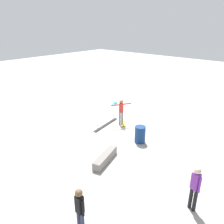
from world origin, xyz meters
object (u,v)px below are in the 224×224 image
skateboard_main (124,123)px  loose_skateboard_teal (114,103)px  skate_ledge (105,158)px  trash_bin (140,134)px  grind_rail (106,123)px  bystander_purple_shirt (195,186)px  bystander_black_shirt (80,209)px  skater_main (121,110)px

skateboard_main → loose_skateboard_teal: 3.77m
skate_ledge → trash_bin: (-2.54, 0.15, 0.26)m
grind_rail → skateboard_main: grind_rail is taller
bystander_purple_shirt → loose_skateboard_teal: bystander_purple_shirt is taller
bystander_black_shirt → trash_bin: bearing=109.1°
skateboard_main → bystander_black_shirt: (6.92, 3.85, 0.85)m
skater_main → skateboard_main: skater_main is taller
bystander_purple_shirt → loose_skateboard_teal: (-6.23, -8.84, -0.88)m
trash_bin → skater_main: bearing=-115.8°
bystander_purple_shirt → bystander_black_shirt: bystander_purple_shirt is taller
bystander_purple_shirt → trash_bin: bystander_purple_shirt is taller
skater_main → trash_bin: bearing=92.6°
grind_rail → loose_skateboard_teal: grind_rail is taller
bystander_black_shirt → trash_bin: bystander_black_shirt is taller
skate_ledge → skateboard_main: size_ratio=2.34×
skate_ledge → bystander_black_shirt: size_ratio=1.07×
skater_main → loose_skateboard_teal: skater_main is taller
bystander_purple_shirt → trash_bin: size_ratio=1.88×
grind_rail → bystander_purple_shirt: bearing=57.7°
loose_skateboard_teal → trash_bin: (3.58, 4.86, 0.38)m
skate_ledge → skater_main: skater_main is taller
trash_bin → bystander_purple_shirt: bearing=56.4°
grind_rail → loose_skateboard_teal: 3.82m
skater_main → skateboard_main: 0.89m
skateboard_main → bystander_black_shirt: bearing=-9.1°
grind_rail → skater_main: (-0.66, 0.66, 0.78)m
skate_ledge → skater_main: size_ratio=1.08×
loose_skateboard_teal → trash_bin: bearing=30.3°
bystander_purple_shirt → bystander_black_shirt: size_ratio=1.03×
skateboard_main → bystander_black_shirt: bystander_black_shirt is taller
loose_skateboard_teal → grind_rail: bearing=9.4°
skater_main → bystander_black_shirt: (6.80, 4.00, -0.02)m
skate_ledge → trash_bin: 2.55m
grind_rail → bystander_black_shirt: (6.14, 4.66, 0.76)m
skater_main → trash_bin: skater_main is taller
skater_main → loose_skateboard_teal: size_ratio=1.99×
skateboard_main → skate_ledge: bearing=-11.7°
loose_skateboard_teal → bystander_purple_shirt: bearing=31.5°
skate_ledge → trash_bin: size_ratio=1.95×
bystander_black_shirt → loose_skateboard_teal: (-9.35, -6.73, -0.85)m
skateboard_main → bystander_purple_shirt: bearing=19.4°
bystander_black_shirt → loose_skateboard_teal: 11.55m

